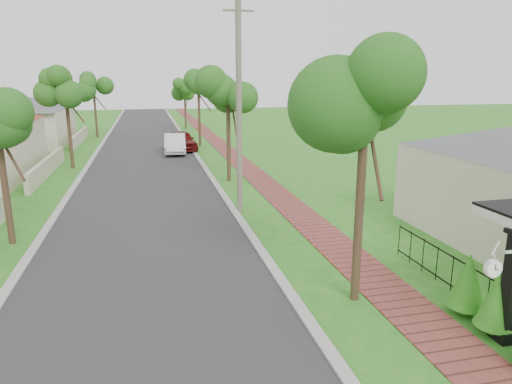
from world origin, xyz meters
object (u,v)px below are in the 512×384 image
object	(u,v)px
parked_car_red	(182,141)
station_clock	(495,267)
parked_car_white	(175,144)
near_tree	(365,106)
utility_pole	(239,110)
porch_post	(511,292)

from	to	relation	value
parked_car_red	station_clock	bearing A→B (deg)	-90.83
parked_car_red	parked_car_white	xyz separation A→B (m)	(-0.60, -1.45, -0.04)
near_tree	parked_car_white	bearing A→B (deg)	96.84
station_clock	utility_pole	bearing A→B (deg)	103.79
near_tree	utility_pole	world-z (taller)	utility_pole
parked_car_red	parked_car_white	distance (m)	1.57
near_tree	station_clock	bearing A→B (deg)	-62.67
parked_car_white	porch_post	bearing A→B (deg)	-75.84
parked_car_white	near_tree	size ratio (longest dim) A/B	0.72
near_tree	station_clock	distance (m)	4.40
parked_car_red	parked_car_white	bearing A→B (deg)	-120.97
parked_car_white	utility_pole	distance (m)	16.89
utility_pole	parked_car_red	bearing A→B (deg)	93.47
porch_post	station_clock	bearing A→B (deg)	-154.82
utility_pole	near_tree	bearing A→B (deg)	-81.30
parked_car_white	near_tree	world-z (taller)	near_tree
porch_post	station_clock	size ratio (longest dim) A/B	2.42
porch_post	near_tree	world-z (taller)	near_tree
near_tree	station_clock	world-z (taller)	near_tree
parked_car_white	near_tree	xyz separation A→B (m)	(2.99, -24.92, 4.17)
porch_post	parked_car_white	distance (m)	27.94
parked_car_red	porch_post	bearing A→B (deg)	-89.08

